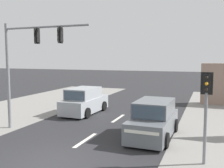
# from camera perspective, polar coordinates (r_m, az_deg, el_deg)

# --- Properties ---
(ground_plane) EXTENTS (140.00, 140.00, 0.00)m
(ground_plane) POSITION_cam_1_polar(r_m,az_deg,el_deg) (10.95, -13.03, -16.36)
(ground_plane) COLOR #28282B
(lane_dash_mid) EXTENTS (0.20, 2.40, 0.01)m
(lane_dash_mid) POSITION_cam_1_polar(r_m,az_deg,el_deg) (13.39, -5.79, -12.04)
(lane_dash_mid) COLOR silver
(lane_dash_mid) RESTS_ON ground
(lane_dash_far) EXTENTS (0.20, 2.40, 0.01)m
(lane_dash_far) POSITION_cam_1_polar(r_m,az_deg,el_deg) (17.85, 1.36, -7.47)
(lane_dash_far) COLOR silver
(lane_dash_far) RESTS_ON ground
(traffic_signal_mast) EXTENTS (5.29, 0.47, 6.00)m
(traffic_signal_mast) POSITION_cam_1_polar(r_m,az_deg,el_deg) (15.25, -18.26, 5.68)
(traffic_signal_mast) COLOR slate
(traffic_signal_mast) RESTS_ON ground
(pedestal_signal_right_kerb) EXTENTS (0.44, 0.29, 3.56)m
(pedestal_signal_right_kerb) POSITION_cam_1_polar(r_m,az_deg,el_deg) (10.46, 19.80, -3.81)
(pedestal_signal_right_kerb) COLOR slate
(pedestal_signal_right_kerb) RESTS_ON ground
(suv_crossing_left) EXTENTS (2.16, 4.59, 1.90)m
(suv_crossing_left) POSITION_cam_1_polar(r_m,az_deg,el_deg) (13.78, 9.03, -7.77)
(suv_crossing_left) COLOR slate
(suv_crossing_left) RESTS_ON ground
(suv_kerbside_parked) EXTENTS (2.16, 4.59, 1.90)m
(suv_kerbside_parked) POSITION_cam_1_polar(r_m,az_deg,el_deg) (19.38, -6.04, -3.78)
(suv_kerbside_parked) COLOR #A3A8AD
(suv_kerbside_parked) RESTS_ON ground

